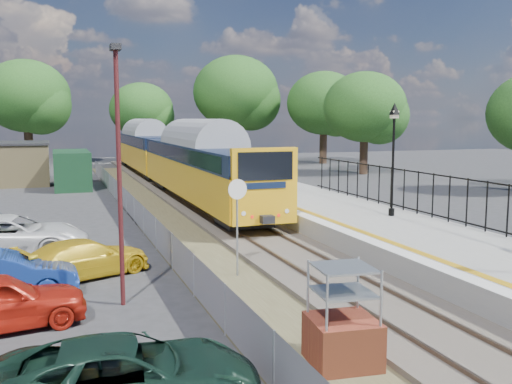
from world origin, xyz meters
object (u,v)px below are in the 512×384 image
carpark_lamp (119,159)px  brick_plinth (343,318)px  speed_sign (237,210)px  car_green (126,376)px  victorian_lamp_north (394,132)px  car_yellow (85,258)px  car_blue (3,275)px  car_white (11,236)px  train (166,154)px

carpark_lamp → brick_plinth: bearing=-55.6°
speed_sign → carpark_lamp: bearing=-165.1°
car_green → victorian_lamp_north: bearing=-41.8°
speed_sign → carpark_lamp: 4.27m
brick_plinth → speed_sign: speed_sign is taller
speed_sign → car_yellow: 4.93m
car_blue → car_yellow: size_ratio=0.96×
car_yellow → speed_sign: bearing=-135.1°
car_white → speed_sign: bearing=-120.6°
victorian_lamp_north → car_yellow: 12.89m
train → car_green: 32.55m
train → carpark_lamp: (-6.12, -26.16, 1.49)m
car_white → brick_plinth: bearing=-143.0°
carpark_lamp → car_white: size_ratio=1.27×
brick_plinth → train: bearing=85.5°
car_green → car_white: car_white is taller
car_yellow → brick_plinth: bearing=-176.8°
brick_plinth → speed_sign: size_ratio=0.67×
brick_plinth → car_green: bearing=-175.1°
train → brick_plinth: bearing=-94.5°
victorian_lamp_north → train: bearing=104.1°
victorian_lamp_north → car_blue: 15.26m
carpark_lamp → car_blue: 4.68m
speed_sign → car_white: size_ratio=0.58×
victorian_lamp_north → car_green: 16.51m
brick_plinth → car_blue: brick_plinth is taller
car_green → speed_sign: bearing=-24.3°
car_white → car_yellow: bearing=-139.8°
speed_sign → car_yellow: bearing=152.5°
car_blue → car_white: (-0.11, 5.15, 0.09)m
train → car_white: 21.52m
speed_sign → carpark_lamp: size_ratio=0.46×
car_blue → brick_plinth: bearing=-137.6°
brick_plinth → car_white: brick_plinth is taller
train → car_yellow: train is taller
speed_sign → car_blue: bearing=171.4°
train → carpark_lamp: 26.91m
carpark_lamp → car_green: carpark_lamp is taller
victorian_lamp_north → car_green: bearing=-138.3°
brick_plinth → car_blue: bearing=133.7°
victorian_lamp_north → train: size_ratio=0.11×
car_blue → car_yellow: 2.66m
brick_plinth → carpark_lamp: bearing=124.4°
victorian_lamp_north → car_yellow: victorian_lamp_north is taller
car_green → car_white: bearing=17.9°
brick_plinth → car_yellow: bearing=117.7°
victorian_lamp_north → carpark_lamp: carpark_lamp is taller
brick_plinth → car_blue: 9.59m
speed_sign → car_white: bearing=134.6°
carpark_lamp → car_white: (-3.11, 6.79, -3.10)m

